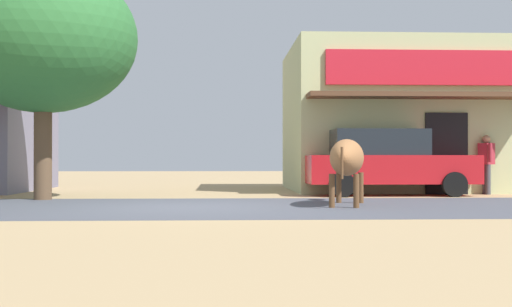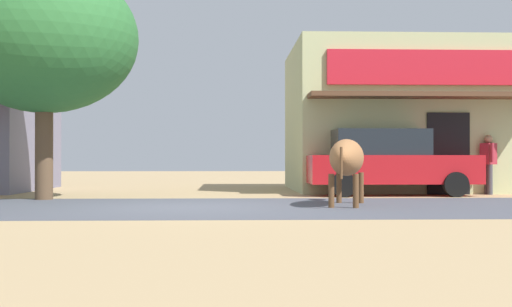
# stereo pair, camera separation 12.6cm
# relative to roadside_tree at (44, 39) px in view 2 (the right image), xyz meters

# --- Properties ---
(ground) EXTENTS (80.00, 80.00, 0.00)m
(ground) POSITION_rel_roadside_tree_xyz_m (3.33, -2.61, -3.60)
(ground) COLOR tan
(asphalt_road) EXTENTS (72.00, 5.76, 0.00)m
(asphalt_road) POSITION_rel_roadside_tree_xyz_m (3.33, -2.61, -3.60)
(asphalt_road) COLOR #494C56
(asphalt_road) RESTS_ON ground
(storefront_right_club) EXTENTS (6.20, 6.35, 4.17)m
(storefront_right_club) POSITION_rel_roadside_tree_xyz_m (9.12, 4.63, -1.51)
(storefront_right_club) COLOR #B9BD87
(storefront_right_club) RESTS_ON ground
(roadside_tree) EXTENTS (4.18, 4.18, 5.29)m
(roadside_tree) POSITION_rel_roadside_tree_xyz_m (0.00, 0.00, 0.00)
(roadside_tree) COLOR brown
(roadside_tree) RESTS_ON ground
(parked_hatchback_car) EXTENTS (4.16, 1.81, 1.64)m
(parked_hatchback_car) POSITION_rel_roadside_tree_xyz_m (8.10, 1.44, -2.76)
(parked_hatchback_car) COLOR red
(parked_hatchback_car) RESTS_ON ground
(cow_far_dark) EXTENTS (1.19, 2.82, 1.29)m
(cow_far_dark) POSITION_rel_roadside_tree_xyz_m (6.46, -2.19, -2.68)
(cow_far_dark) COLOR #9E683D
(cow_far_dark) RESTS_ON ground
(pedestrian_by_shop) EXTENTS (0.47, 0.61, 1.52)m
(pedestrian_by_shop) POSITION_rel_roadside_tree_xyz_m (10.78, 1.81, -2.71)
(pedestrian_by_shop) COLOR #3F3F47
(pedestrian_by_shop) RESTS_ON ground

